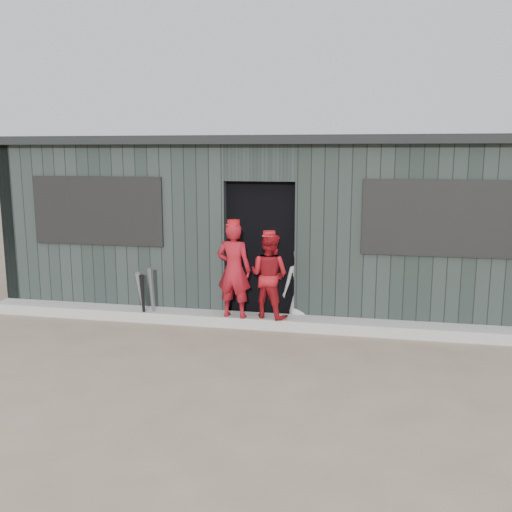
% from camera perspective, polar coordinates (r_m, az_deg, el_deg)
% --- Properties ---
extents(ground, '(80.00, 80.00, 0.00)m').
position_cam_1_polar(ground, '(6.35, -3.32, -11.82)').
color(ground, '#766351').
rests_on(ground, ground).
extents(curb, '(8.00, 0.36, 0.15)m').
position_cam_1_polar(curb, '(8.00, 0.03, -6.51)').
color(curb, '#A1A19C').
rests_on(curb, ground).
extents(bat_left, '(0.07, 0.28, 0.75)m').
position_cam_1_polar(bat_left, '(8.28, -11.38, -3.98)').
color(bat_left, '#95959D').
rests_on(bat_left, ground).
extents(bat_mid, '(0.08, 0.17, 0.80)m').
position_cam_1_polar(bat_mid, '(8.23, -10.38, -3.84)').
color(bat_mid, slate).
rests_on(bat_mid, ground).
extents(bat_right, '(0.17, 0.33, 0.74)m').
position_cam_1_polar(bat_right, '(8.19, -11.24, -4.19)').
color(bat_right, black).
rests_on(bat_right, ground).
extents(player_red_left, '(0.52, 0.37, 1.32)m').
position_cam_1_polar(player_red_left, '(7.78, -2.23, -1.39)').
color(player_red_left, maroon).
rests_on(player_red_left, curb).
extents(player_red_right, '(0.69, 0.61, 1.17)m').
position_cam_1_polar(player_red_right, '(7.78, 1.31, -1.95)').
color(player_red_right, maroon).
rests_on(player_red_right, curb).
extents(player_grey_back, '(0.65, 0.56, 1.14)m').
position_cam_1_polar(player_grey_back, '(8.10, 4.72, -2.71)').
color(player_grey_back, '#A8A8A8').
rests_on(player_grey_back, ground).
extents(dugout, '(8.30, 3.30, 2.62)m').
position_cam_1_polar(dugout, '(9.37, 2.09, 3.56)').
color(dugout, black).
rests_on(dugout, ground).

